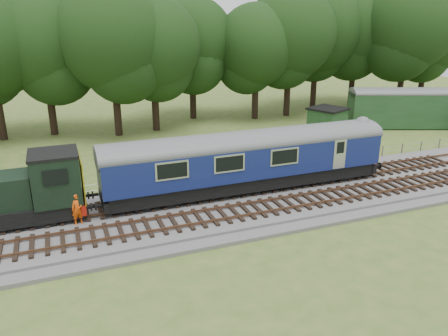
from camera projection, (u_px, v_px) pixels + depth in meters
name	position (u px, v px, depth m)	size (l,w,h in m)	color
ground	(246.00, 204.00, 26.45)	(120.00, 120.00, 0.00)	#405F23
ballast	(246.00, 202.00, 26.39)	(70.00, 7.00, 0.35)	#4C4C4F
track_north	(237.00, 190.00, 27.54)	(67.20, 2.40, 0.21)	black
track_south	(257.00, 208.00, 24.90)	(67.20, 2.40, 0.21)	black
fence	(220.00, 180.00, 30.41)	(64.00, 0.12, 1.00)	#6B6054
tree_line	(161.00, 125.00, 45.82)	(70.00, 8.00, 18.00)	black
dmu_railcar	(248.00, 156.00, 27.07)	(18.05, 2.86, 3.88)	black
shunter_loco	(2.00, 197.00, 22.51)	(8.91, 2.60, 3.38)	black
worker	(78.00, 209.00, 22.91)	(0.63, 0.41, 1.73)	#EE500C
parked_coach	(427.00, 106.00, 44.31)	(15.47, 8.18, 3.97)	#1B3C1C
shed	(327.00, 121.00, 42.23)	(4.09, 4.09, 2.54)	#1B3C1C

